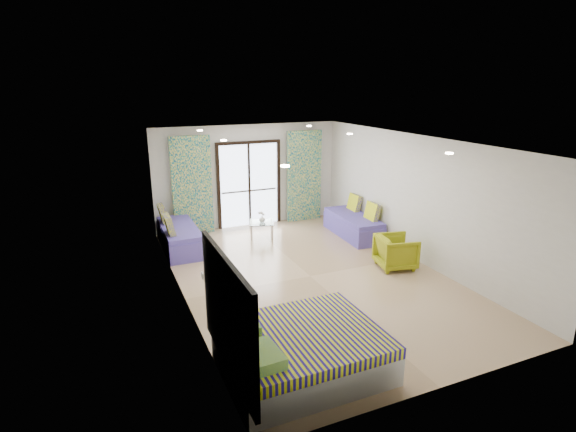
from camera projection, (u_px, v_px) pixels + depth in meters
name	position (u px, v px, depth m)	size (l,w,h in m)	color
floor	(310.00, 276.00, 9.01)	(5.00, 7.50, 0.01)	#9A7C5C
ceiling	(312.00, 141.00, 8.24)	(5.00, 7.50, 0.01)	silver
wall_back	(249.00, 176.00, 11.92)	(5.00, 0.01, 2.70)	silver
wall_front	(451.00, 292.00, 5.33)	(5.00, 0.01, 2.70)	silver
wall_left	(180.00, 228.00, 7.67)	(0.01, 7.50, 2.70)	silver
wall_right	(416.00, 199.00, 9.58)	(0.01, 7.50, 2.70)	silver
balcony_door	(249.00, 180.00, 11.92)	(1.76, 0.08, 2.28)	black
balcony_rail	(249.00, 191.00, 12.02)	(1.52, 0.03, 0.04)	#595451
curtain_left	(192.00, 186.00, 11.20)	(1.00, 0.10, 2.50)	beige
curtain_right	(304.00, 176.00, 12.38)	(1.00, 0.10, 2.50)	beige
downlight_a	(285.00, 166.00, 5.95)	(0.12, 0.12, 0.02)	#FFE0B2
downlight_b	(449.00, 153.00, 7.02)	(0.12, 0.12, 0.02)	#FFE0B2
downlight_c	(224.00, 140.00, 8.59)	(0.12, 0.12, 0.02)	#FFE0B2
downlight_d	(350.00, 134.00, 9.66)	(0.12, 0.12, 0.02)	#FFE0B2
downlight_e	(200.00, 130.00, 10.35)	(0.12, 0.12, 0.02)	#FFE0B2
downlight_f	(309.00, 126.00, 11.42)	(0.12, 0.12, 0.02)	#FFE0B2
headboard	(227.00, 315.00, 5.40)	(0.06, 2.10, 1.50)	black
switch_plate	(203.00, 276.00, 6.49)	(0.02, 0.10, 0.10)	silver
bed	(301.00, 351.00, 5.99)	(2.07, 1.69, 0.72)	silver
daybed_left	(179.00, 236.00, 10.41)	(0.78, 1.99, 0.98)	#5345A6
daybed_right	(354.00, 224.00, 11.34)	(0.84, 1.96, 0.95)	#5345A6
coffee_table	(262.00, 224.00, 11.22)	(0.75, 0.75, 0.68)	silver
vase	(262.00, 219.00, 11.18)	(0.16, 0.17, 0.16)	white
armchair	(396.00, 250.00, 9.34)	(0.74, 0.69, 0.76)	#939913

